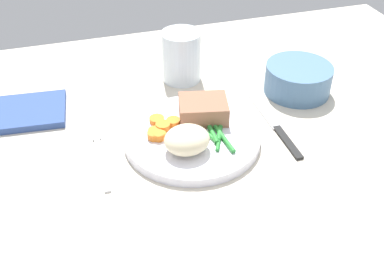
{
  "coord_description": "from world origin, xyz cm",
  "views": [
    {
      "loc": [
        -21.29,
        -57.23,
        50.3
      ],
      "look_at": [
        -3.86,
        0.82,
        4.6
      ],
      "focal_mm": 42.46,
      "sensor_mm": 36.0,
      "label": 1
    }
  ],
  "objects_px": {
    "dinner_plate": "(192,136)",
    "napkin": "(31,111)",
    "water_glass": "(180,60)",
    "meat_portion": "(203,109)",
    "fork": "(101,157)",
    "knife": "(275,125)",
    "salad_bowl": "(298,77)"
  },
  "relations": [
    {
      "from": "fork",
      "to": "knife",
      "type": "distance_m",
      "value": 0.31
    },
    {
      "from": "meat_portion",
      "to": "salad_bowl",
      "type": "distance_m",
      "value": 0.22
    },
    {
      "from": "knife",
      "to": "salad_bowl",
      "type": "bearing_deg",
      "value": 47.4
    },
    {
      "from": "napkin",
      "to": "meat_portion",
      "type": "bearing_deg",
      "value": -22.62
    },
    {
      "from": "water_glass",
      "to": "salad_bowl",
      "type": "height_order",
      "value": "water_glass"
    },
    {
      "from": "fork",
      "to": "salad_bowl",
      "type": "distance_m",
      "value": 0.41
    },
    {
      "from": "dinner_plate",
      "to": "salad_bowl",
      "type": "relative_size",
      "value": 1.81
    },
    {
      "from": "meat_portion",
      "to": "napkin",
      "type": "xyz_separation_m",
      "value": [
        -0.29,
        0.12,
        -0.03
      ]
    },
    {
      "from": "dinner_plate",
      "to": "knife",
      "type": "bearing_deg",
      "value": -1.07
    },
    {
      "from": "dinner_plate",
      "to": "napkin",
      "type": "relative_size",
      "value": 1.89
    },
    {
      "from": "fork",
      "to": "knife",
      "type": "height_order",
      "value": "knife"
    },
    {
      "from": "dinner_plate",
      "to": "fork",
      "type": "xyz_separation_m",
      "value": [
        -0.16,
        -0.0,
        -0.01
      ]
    },
    {
      "from": "meat_portion",
      "to": "fork",
      "type": "bearing_deg",
      "value": -168.18
    },
    {
      "from": "meat_portion",
      "to": "fork",
      "type": "height_order",
      "value": "meat_portion"
    },
    {
      "from": "napkin",
      "to": "water_glass",
      "type": "bearing_deg",
      "value": 8.49
    },
    {
      "from": "meat_portion",
      "to": "salad_bowl",
      "type": "relative_size",
      "value": 0.65
    },
    {
      "from": "knife",
      "to": "napkin",
      "type": "height_order",
      "value": "napkin"
    },
    {
      "from": "salad_bowl",
      "to": "water_glass",
      "type": "bearing_deg",
      "value": 151.65
    },
    {
      "from": "meat_portion",
      "to": "fork",
      "type": "relative_size",
      "value": 0.5
    },
    {
      "from": "meat_portion",
      "to": "water_glass",
      "type": "height_order",
      "value": "water_glass"
    },
    {
      "from": "fork",
      "to": "water_glass",
      "type": "distance_m",
      "value": 0.28
    },
    {
      "from": "fork",
      "to": "meat_portion",
      "type": "bearing_deg",
      "value": 11.96
    },
    {
      "from": "napkin",
      "to": "knife",
      "type": "bearing_deg",
      "value": -21.29
    },
    {
      "from": "fork",
      "to": "knife",
      "type": "xyz_separation_m",
      "value": [
        0.31,
        -0.0,
        -0.0
      ]
    },
    {
      "from": "salad_bowl",
      "to": "napkin",
      "type": "height_order",
      "value": "salad_bowl"
    },
    {
      "from": "fork",
      "to": "napkin",
      "type": "xyz_separation_m",
      "value": [
        -0.11,
        0.16,
        0.0
      ]
    },
    {
      "from": "dinner_plate",
      "to": "water_glass",
      "type": "xyz_separation_m",
      "value": [
        0.03,
        0.2,
        0.04
      ]
    },
    {
      "from": "water_glass",
      "to": "napkin",
      "type": "relative_size",
      "value": 0.84
    },
    {
      "from": "fork",
      "to": "water_glass",
      "type": "bearing_deg",
      "value": 47.28
    },
    {
      "from": "meat_portion",
      "to": "knife",
      "type": "bearing_deg",
      "value": -17.99
    },
    {
      "from": "meat_portion",
      "to": "napkin",
      "type": "bearing_deg",
      "value": 157.38
    },
    {
      "from": "napkin",
      "to": "dinner_plate",
      "type": "bearing_deg",
      "value": -31.26
    }
  ]
}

